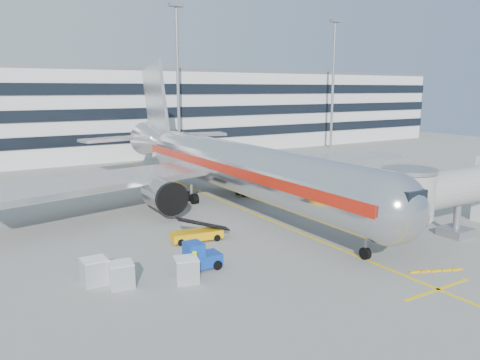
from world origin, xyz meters
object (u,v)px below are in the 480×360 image
belt_loader (197,234)px  cargo_container_right (95,271)px  main_jet (228,164)px  cargo_container_left (186,270)px  ramp_worker (196,265)px  cargo_container_front (121,274)px  baggage_tug (199,257)px

belt_loader → cargo_container_right: belt_loader is taller
main_jet → cargo_container_left: bearing=-127.2°
cargo_container_right → ramp_worker: ramp_worker is taller
cargo_container_left → ramp_worker: 0.71m
cargo_container_front → ramp_worker: 4.65m
main_jet → cargo_container_right: bearing=-141.8°
main_jet → cargo_container_front: 22.58m
main_jet → ramp_worker: 20.60m
cargo_container_front → ramp_worker: bearing=-16.4°
main_jet → cargo_container_left: size_ratio=28.83×
cargo_container_left → ramp_worker: (0.69, 0.07, 0.16)m
main_jet → ramp_worker: (-11.89, -16.50, -3.30)m
main_jet → cargo_container_right: 22.67m
main_jet → baggage_tug: bearing=-125.9°
baggage_tug → cargo_container_right: (-6.64, 1.33, -0.05)m
cargo_container_right → cargo_container_left: bearing=-28.3°
baggage_tug → cargo_container_left: bearing=-139.0°
main_jet → belt_loader: 13.37m
ramp_worker → belt_loader: bearing=9.2°
baggage_tug → cargo_container_front: 5.37m
belt_loader → cargo_container_left: (-4.10, -6.89, 0.19)m
belt_loader → cargo_container_left: 8.02m
belt_loader → ramp_worker: 7.63m
baggage_tug → cargo_container_right: size_ratio=1.63×
belt_loader → baggage_tug: bearing=-114.5°
cargo_container_left → cargo_container_front: cargo_container_left is taller
baggage_tug → cargo_container_right: 6.77m
baggage_tug → ramp_worker: baggage_tug is taller
main_jet → belt_loader: size_ratio=11.55×
baggage_tug → main_jet: bearing=54.1°
cargo_container_left → ramp_worker: ramp_worker is taller
belt_loader → cargo_container_right: size_ratio=2.76×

